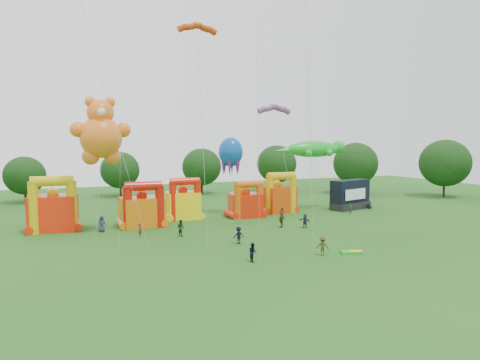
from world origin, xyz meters
name	(u,v)px	position (x,y,z in m)	size (l,w,h in m)	color
ground	(313,274)	(0.00, 0.00, 0.00)	(160.00, 160.00, 0.00)	#1F5217
tree_ring	(298,199)	(-1.20, 0.62, 6.26)	(125.33, 127.45, 12.07)	#352314
bouncy_castle_0	(53,210)	(-20.25, 27.24, 2.61)	(6.01, 5.10, 6.91)	red
bouncy_castle_1	(142,209)	(-9.65, 25.72, 2.27)	(5.66, 4.76, 5.99)	orange
bouncy_castle_2	(183,203)	(-3.33, 28.97, 2.29)	(4.74, 3.88, 5.99)	yellow
bouncy_castle_3	(246,203)	(5.56, 27.03, 2.08)	(5.12, 4.39, 5.43)	red
bouncy_castle_4	(278,197)	(11.92, 29.24, 2.41)	(5.96, 5.20, 6.35)	#D0400B
stage_trailer	(350,195)	(24.37, 27.42, 2.31)	(7.81, 4.66, 4.82)	black
teddy_bear_kite	(101,140)	(-14.76, 23.17, 11.23)	(6.90, 4.89, 16.34)	orange
gecko_kite	(314,152)	(18.25, 28.81, 9.31)	(12.73, 6.40, 11.27)	green
octopus_kite	(232,172)	(4.29, 29.47, 6.47)	(3.70, 7.21, 11.76)	#0B4BA8
parafoil_kites	(130,109)	(-12.18, 17.34, 14.44)	(26.84, 11.96, 31.21)	#C03009
diamond_kites	(249,101)	(0.12, 13.54, 15.46)	(24.77, 18.59, 34.99)	red
folded_kite_bundle	(351,252)	(7.01, 4.11, 0.14)	(2.20, 1.53, 0.31)	green
spectator_0	(102,224)	(-14.86, 24.20, 0.99)	(0.97, 0.63, 1.98)	#2A2C47
spectator_1	(140,230)	(-10.93, 19.88, 0.77)	(0.56, 0.37, 1.54)	#5B241A
spectator_2	(181,228)	(-6.51, 18.31, 0.97)	(0.94, 0.73, 1.94)	#163820
spectator_3	(239,235)	(-1.76, 12.09, 0.94)	(1.22, 0.70, 1.89)	black
spectator_4	(282,220)	(6.70, 18.13, 0.97)	(1.14, 0.47, 1.94)	#413B1A
spectator_5	(305,221)	(9.38, 16.83, 0.89)	(1.65, 0.53, 1.78)	#23283B
spectator_6	(282,213)	(9.91, 23.95, 0.79)	(0.77, 0.50, 1.58)	#5B241A
spectator_7	(351,209)	(21.58, 23.53, 0.78)	(0.57, 0.37, 1.56)	#183D28
spectator_8	(253,252)	(-3.15, 5.29, 0.87)	(0.85, 0.66, 1.75)	black
spectator_9	(323,246)	(3.99, 4.66, 0.92)	(1.19, 0.69, 1.85)	#403519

